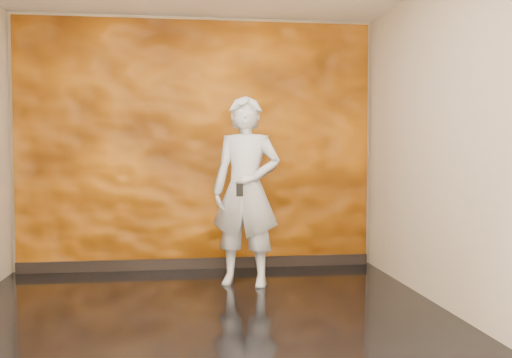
# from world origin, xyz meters

# --- Properties ---
(room) EXTENTS (4.02, 4.02, 2.81)m
(room) POSITION_xyz_m (0.00, 0.00, 1.40)
(room) COLOR black
(room) RESTS_ON ground
(feature_wall) EXTENTS (3.90, 0.06, 2.75)m
(feature_wall) POSITION_xyz_m (0.00, 1.96, 1.38)
(feature_wall) COLOR orange
(feature_wall) RESTS_ON ground
(baseboard) EXTENTS (3.90, 0.04, 0.12)m
(baseboard) POSITION_xyz_m (0.00, 1.92, 0.06)
(baseboard) COLOR black
(baseboard) RESTS_ON ground
(man) EXTENTS (0.79, 0.65, 1.85)m
(man) POSITION_xyz_m (0.45, 1.12, 0.93)
(man) COLOR #ABB0BB
(man) RESTS_ON ground
(phone) EXTENTS (0.07, 0.03, 0.12)m
(phone) POSITION_xyz_m (0.36, 0.85, 0.96)
(phone) COLOR black
(phone) RESTS_ON man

